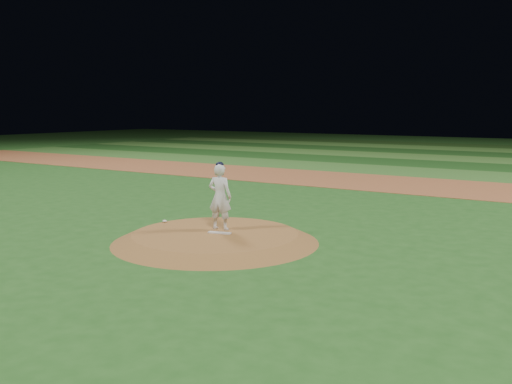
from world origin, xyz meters
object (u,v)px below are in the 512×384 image
object	(u,v)px
pitcher_on_mound	(220,196)
pitchers_mound	(216,237)
pitching_rubber	(220,233)
rosin_bag	(165,221)

from	to	relation	value
pitcher_on_mound	pitchers_mound	bearing A→B (deg)	-70.55
pitching_rubber	pitcher_on_mound	size ratio (longest dim) A/B	0.34
pitcher_on_mound	rosin_bag	bearing A→B (deg)	-177.40
pitchers_mound	pitching_rubber	distance (m)	0.19
pitchers_mound	rosin_bag	xyz separation A→B (m)	(-2.09, 0.33, 0.16)
pitchers_mound	pitching_rubber	bearing A→B (deg)	0.57
pitchers_mound	rosin_bag	world-z (taller)	rosin_bag
pitchers_mound	pitcher_on_mound	world-z (taller)	pitcher_on_mound
pitching_rubber	pitcher_on_mound	xyz separation A→B (m)	(-0.28, 0.42, 0.90)
pitching_rubber	rosin_bag	size ratio (longest dim) A/B	4.89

